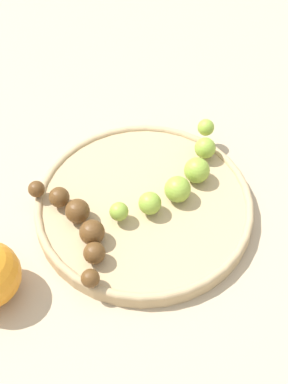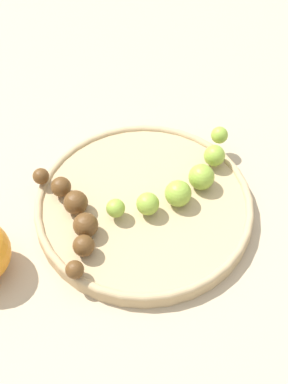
# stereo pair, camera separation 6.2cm
# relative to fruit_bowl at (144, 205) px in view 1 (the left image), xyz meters

# --- Properties ---
(ground_plane) EXTENTS (2.40, 2.40, 0.00)m
(ground_plane) POSITION_rel_fruit_bowl_xyz_m (0.00, 0.00, -0.01)
(ground_plane) COLOR tan
(fruit_bowl) EXTENTS (0.28, 0.28, 0.02)m
(fruit_bowl) POSITION_rel_fruit_bowl_xyz_m (0.00, 0.00, 0.00)
(fruit_bowl) COLOR tan
(fruit_bowl) RESTS_ON ground_plane
(banana_green) EXTENTS (0.21, 0.08, 0.03)m
(banana_green) POSITION_rel_fruit_bowl_xyz_m (-0.05, 0.01, 0.02)
(banana_green) COLOR #8CAD38
(banana_green) RESTS_ON fruit_bowl
(banana_overripe) EXTENTS (0.07, 0.16, 0.03)m
(banana_overripe) POSITION_rel_fruit_bowl_xyz_m (0.09, -0.02, 0.02)
(banana_overripe) COLOR #593819
(banana_overripe) RESTS_ON fruit_bowl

